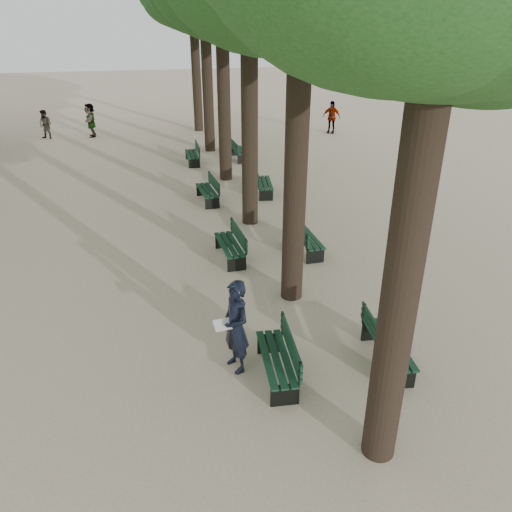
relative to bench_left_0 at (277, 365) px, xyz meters
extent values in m
plane|color=beige|center=(-0.37, -0.10, -0.27)|extent=(120.00, 120.00, 0.00)
cylinder|color=#33261C|center=(1.13, -2.10, 3.48)|extent=(0.52, 0.52, 7.50)
cylinder|color=#33261C|center=(1.13, 2.90, 3.48)|extent=(0.52, 0.52, 7.50)
cylinder|color=#33261C|center=(1.13, 7.90, 3.48)|extent=(0.52, 0.52, 7.50)
cylinder|color=#33261C|center=(1.13, 12.90, 3.48)|extent=(0.52, 0.52, 7.50)
cylinder|color=#33261C|center=(1.13, 17.90, 3.48)|extent=(0.52, 0.52, 7.50)
cylinder|color=#33261C|center=(1.13, 22.90, 3.48)|extent=(0.52, 0.52, 7.50)
cube|color=black|center=(-0.02, 0.00, -0.05)|extent=(0.65, 1.83, 0.45)
cube|color=black|center=(-0.02, 0.00, 0.18)|extent=(0.67, 1.83, 0.04)
cube|color=black|center=(0.26, -0.02, 0.45)|extent=(0.17, 1.80, 0.40)
cube|color=black|center=(-0.02, 5.29, -0.05)|extent=(0.64, 1.83, 0.45)
cube|color=black|center=(-0.02, 5.29, 0.18)|extent=(0.66, 1.83, 0.04)
cube|color=black|center=(0.26, 5.31, 0.45)|extent=(0.16, 1.80, 0.40)
cube|color=black|center=(-0.02, 10.21, -0.05)|extent=(0.67, 1.84, 0.45)
cube|color=black|center=(-0.02, 10.21, 0.18)|extent=(0.69, 1.84, 0.04)
cube|color=black|center=(0.26, 10.23, 0.45)|extent=(0.20, 1.80, 0.40)
cube|color=black|center=(-0.02, 15.63, -0.05)|extent=(0.53, 1.80, 0.45)
cube|color=black|center=(-0.02, 15.63, 0.18)|extent=(0.55, 1.80, 0.04)
cube|color=black|center=(0.26, 15.63, 0.45)|extent=(0.05, 1.80, 0.40)
cube|color=black|center=(2.28, -0.04, -0.05)|extent=(0.68, 1.84, 0.45)
cube|color=black|center=(2.28, -0.04, 0.18)|extent=(0.70, 1.84, 0.04)
cube|color=black|center=(2.00, -0.02, 0.45)|extent=(0.20, 1.80, 0.40)
cube|color=black|center=(2.28, 5.29, -0.05)|extent=(0.58, 1.82, 0.45)
cube|color=black|center=(2.28, 5.29, 0.18)|extent=(0.60, 1.82, 0.04)
cube|color=black|center=(2.00, 5.28, 0.45)|extent=(0.10, 1.80, 0.40)
cube|color=black|center=(2.28, 10.63, -0.05)|extent=(0.76, 1.85, 0.45)
cube|color=black|center=(2.28, 10.63, 0.18)|extent=(0.78, 1.86, 0.04)
cube|color=black|center=(2.01, 10.67, 0.45)|extent=(0.29, 1.79, 0.40)
cube|color=black|center=(2.28, 15.86, -0.05)|extent=(0.60, 1.82, 0.45)
cube|color=black|center=(2.28, 15.86, 0.18)|extent=(0.62, 1.82, 0.04)
cube|color=black|center=(2.00, 15.84, 0.45)|extent=(0.12, 1.80, 0.40)
imported|color=black|center=(-0.70, 0.44, 0.69)|extent=(0.63, 0.86, 1.93)
cube|color=white|center=(-0.95, 0.44, 0.78)|extent=(0.37, 0.29, 0.12)
imported|color=#262628|center=(5.07, 26.77, 0.56)|extent=(1.13, 0.62, 1.67)
imported|color=#262628|center=(-4.99, 22.56, 0.65)|extent=(0.44, 1.72, 1.84)
imported|color=#262628|center=(8.61, 20.52, 0.64)|extent=(1.06, 0.96, 1.83)
imported|color=#262628|center=(-7.41, 22.53, 0.51)|extent=(0.82, 0.61, 1.57)
camera|label=1|loc=(-2.03, -7.39, 6.06)|focal=35.00mm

